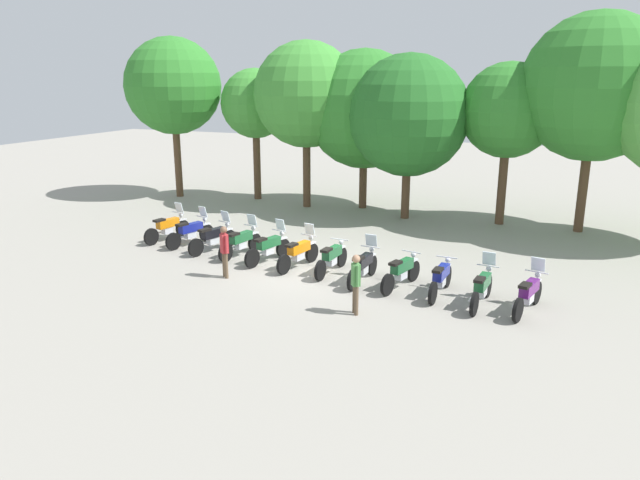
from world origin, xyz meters
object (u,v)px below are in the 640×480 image
at_px(motorcycle_10, 482,287).
at_px(tree_3, 364,109).
at_px(motorcycle_9, 441,278).
at_px(person_1, 356,280).
at_px(motorcycle_7, 363,266).
at_px(tree_1, 255,104).
at_px(person_0, 224,248).
at_px(tree_0, 173,86).
at_px(motorcycle_3, 241,241).
at_px(motorcycle_11, 529,294).
at_px(tree_2, 306,95).
at_px(motorcycle_1, 191,232).
at_px(tree_6, 595,88).
at_px(motorcycle_4, 269,247).
at_px(motorcycle_8, 402,271).
at_px(motorcycle_2, 213,237).
at_px(tree_4, 409,116).
at_px(motorcycle_0, 168,227).
at_px(motorcycle_5, 299,252).
at_px(motorcycle_6, 332,258).
at_px(tree_5, 508,111).

height_order(motorcycle_10, tree_3, tree_3).
xyz_separation_m(motorcycle_9, person_1, (-1.78, -2.25, 0.44)).
bearing_deg(motorcycle_7, tree_1, 45.70).
distance_m(motorcycle_9, person_0, 6.56).
bearing_deg(tree_0, person_0, -48.92).
height_order(motorcycle_3, motorcycle_7, same).
xyz_separation_m(motorcycle_11, tree_2, (-10.66, 9.81, 4.68)).
height_order(tree_1, tree_2, tree_2).
xyz_separation_m(motorcycle_1, tree_2, (1.26, 7.78, 4.68)).
distance_m(motorcycle_1, tree_6, 16.10).
bearing_deg(person_1, tree_2, -96.37).
height_order(motorcycle_4, motorcycle_8, motorcycle_4).
height_order(motorcycle_1, motorcycle_2, same).
relative_size(motorcycle_4, tree_4, 0.31).
distance_m(motorcycle_0, motorcycle_11, 13.31).
bearing_deg(motorcycle_4, person_1, -112.62).
bearing_deg(motorcycle_10, motorcycle_5, 85.03).
relative_size(motorcycle_7, tree_6, 0.26).
bearing_deg(motorcycle_7, motorcycle_6, 73.50).
xyz_separation_m(motorcycle_4, tree_6, (9.66, 8.34, 5.10)).
bearing_deg(tree_0, motorcycle_7, -34.71).
xyz_separation_m(motorcycle_9, tree_5, (0.63, 9.36, 4.18)).
xyz_separation_m(motorcycle_1, tree_5, (10.16, 7.72, 4.17)).
bearing_deg(motorcycle_0, motorcycle_5, -89.10).
relative_size(motorcycle_10, tree_0, 0.28).
relative_size(tree_4, tree_6, 0.83).
height_order(motorcycle_6, tree_1, tree_1).
bearing_deg(person_1, motorcycle_4, -72.66).
xyz_separation_m(person_1, tree_1, (-9.53, 12.41, 3.76)).
bearing_deg(person_0, motorcycle_2, 76.33).
bearing_deg(motorcycle_1, person_0, -114.94).
relative_size(motorcycle_0, motorcycle_11, 1.01).
xyz_separation_m(motorcycle_1, tree_3, (3.81, 8.55, 4.05)).
bearing_deg(person_1, motorcycle_7, -111.63).
bearing_deg(tree_0, tree_3, 5.96).
relative_size(motorcycle_3, motorcycle_10, 0.99).
bearing_deg(tree_4, tree_5, 7.04).
height_order(tree_0, tree_1, tree_0).
height_order(motorcycle_11, tree_4, tree_4).
height_order(motorcycle_5, tree_0, tree_0).
height_order(tree_1, tree_6, tree_6).
distance_m(motorcycle_6, motorcycle_8, 2.44).
height_order(motorcycle_3, tree_3, tree_3).
height_order(person_0, tree_4, tree_4).
distance_m(motorcycle_0, tree_3, 10.51).
xyz_separation_m(motorcycle_8, person_0, (-5.28, -1.18, 0.45)).
bearing_deg(motorcycle_9, motorcycle_4, 85.04).
distance_m(motorcycle_4, tree_4, 9.24).
bearing_deg(motorcycle_4, motorcycle_6, -82.19).
bearing_deg(motorcycle_7, motorcycle_1, 82.40).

